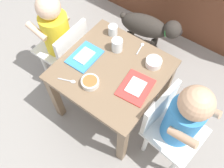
{
  "coord_description": "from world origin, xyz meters",
  "views": [
    {
      "loc": [
        0.45,
        -0.61,
        1.48
      ],
      "look_at": [
        0.0,
        0.0,
        0.29
      ],
      "focal_mm": 37.7,
      "sensor_mm": 36.0,
      "label": 1
    }
  ],
  "objects_px": {
    "seated_child_right": "(182,119)",
    "cereal_bowl_right_side": "(90,82)",
    "spoon_by_left_tray": "(141,47)",
    "water_cup_left": "(113,31)",
    "veggie_bowl_far": "(154,62)",
    "seated_child_left": "(57,33)",
    "water_cup_right": "(117,46)",
    "dog": "(149,27)",
    "dining_table": "(112,77)",
    "food_tray_left": "(85,56)",
    "food_tray_right": "(136,87)",
    "spoon_by_right_tray": "(69,81)"
  },
  "relations": [
    {
      "from": "water_cup_left",
      "to": "water_cup_right",
      "type": "distance_m",
      "value": 0.13
    },
    {
      "from": "water_cup_right",
      "to": "dining_table",
      "type": "bearing_deg",
      "value": -65.45
    },
    {
      "from": "water_cup_right",
      "to": "cereal_bowl_right_side",
      "type": "xyz_separation_m",
      "value": [
        0.03,
        -0.27,
        -0.02
      ]
    },
    {
      "from": "cereal_bowl_right_side",
      "to": "spoon_by_left_tray",
      "type": "height_order",
      "value": "cereal_bowl_right_side"
    },
    {
      "from": "dog",
      "to": "spoon_by_right_tray",
      "type": "distance_m",
      "value": 0.86
    },
    {
      "from": "water_cup_left",
      "to": "water_cup_right",
      "type": "height_order",
      "value": "water_cup_right"
    },
    {
      "from": "cereal_bowl_right_side",
      "to": "veggie_bowl_far",
      "type": "xyz_separation_m",
      "value": [
        0.2,
        0.3,
        0.0
      ]
    },
    {
      "from": "food_tray_right",
      "to": "spoon_by_right_tray",
      "type": "distance_m",
      "value": 0.35
    },
    {
      "from": "cereal_bowl_right_side",
      "to": "dog",
      "type": "bearing_deg",
      "value": 95.73
    },
    {
      "from": "water_cup_left",
      "to": "spoon_by_left_tray",
      "type": "relative_size",
      "value": 0.61
    },
    {
      "from": "seated_child_right",
      "to": "water_cup_right",
      "type": "bearing_deg",
      "value": 161.83
    },
    {
      "from": "veggie_bowl_far",
      "to": "spoon_by_left_tray",
      "type": "distance_m",
      "value": 0.14
    },
    {
      "from": "water_cup_left",
      "to": "veggie_bowl_far",
      "type": "distance_m",
      "value": 0.32
    },
    {
      "from": "dining_table",
      "to": "seated_child_left",
      "type": "distance_m",
      "value": 0.45
    },
    {
      "from": "water_cup_right",
      "to": "cereal_bowl_right_side",
      "type": "distance_m",
      "value": 0.28
    },
    {
      "from": "water_cup_right",
      "to": "seated_child_left",
      "type": "bearing_deg",
      "value": -165.74
    },
    {
      "from": "seated_child_right",
      "to": "dog",
      "type": "height_order",
      "value": "seated_child_right"
    },
    {
      "from": "seated_child_right",
      "to": "cereal_bowl_right_side",
      "type": "height_order",
      "value": "seated_child_right"
    },
    {
      "from": "food_tray_right",
      "to": "seated_child_left",
      "type": "bearing_deg",
      "value": 174.76
    },
    {
      "from": "seated_child_left",
      "to": "spoon_by_left_tray",
      "type": "relative_size",
      "value": 6.89
    },
    {
      "from": "dining_table",
      "to": "dog",
      "type": "distance_m",
      "value": 0.65
    },
    {
      "from": "dining_table",
      "to": "water_cup_right",
      "type": "relative_size",
      "value": 7.53
    },
    {
      "from": "seated_child_left",
      "to": "water_cup_right",
      "type": "bearing_deg",
      "value": 14.26
    },
    {
      "from": "spoon_by_right_tray",
      "to": "water_cup_left",
      "type": "bearing_deg",
      "value": 92.09
    },
    {
      "from": "dog",
      "to": "food_tray_left",
      "type": "bearing_deg",
      "value": -95.53
    },
    {
      "from": "dining_table",
      "to": "food_tray_right",
      "type": "relative_size",
      "value": 2.84
    },
    {
      "from": "dining_table",
      "to": "food_tray_right",
      "type": "distance_m",
      "value": 0.19
    },
    {
      "from": "dining_table",
      "to": "spoon_by_left_tray",
      "type": "distance_m",
      "value": 0.24
    },
    {
      "from": "dog",
      "to": "seated_child_left",
      "type": "bearing_deg",
      "value": -119.35
    },
    {
      "from": "seated_child_left",
      "to": "water_cup_left",
      "type": "height_order",
      "value": "seated_child_left"
    },
    {
      "from": "water_cup_left",
      "to": "veggie_bowl_far",
      "type": "height_order",
      "value": "water_cup_left"
    },
    {
      "from": "dining_table",
      "to": "food_tray_right",
      "type": "height_order",
      "value": "food_tray_right"
    },
    {
      "from": "seated_child_left",
      "to": "dog",
      "type": "distance_m",
      "value": 0.72
    },
    {
      "from": "seated_child_left",
      "to": "cereal_bowl_right_side",
      "type": "height_order",
      "value": "seated_child_left"
    },
    {
      "from": "food_tray_left",
      "to": "cereal_bowl_right_side",
      "type": "distance_m",
      "value": 0.19
    },
    {
      "from": "dining_table",
      "to": "food_tray_right",
      "type": "bearing_deg",
      "value": -8.97
    },
    {
      "from": "dining_table",
      "to": "food_tray_left",
      "type": "xyz_separation_m",
      "value": [
        -0.17,
        -0.03,
        0.08
      ]
    },
    {
      "from": "dining_table",
      "to": "dog",
      "type": "height_order",
      "value": "dining_table"
    },
    {
      "from": "seated_child_right",
      "to": "cereal_bowl_right_side",
      "type": "bearing_deg",
      "value": -166.98
    },
    {
      "from": "veggie_bowl_far",
      "to": "spoon_by_right_tray",
      "type": "distance_m",
      "value": 0.47
    },
    {
      "from": "spoon_by_left_tray",
      "to": "food_tray_right",
      "type": "bearing_deg",
      "value": -62.7
    },
    {
      "from": "dining_table",
      "to": "seated_child_right",
      "type": "xyz_separation_m",
      "value": [
        0.44,
        -0.04,
        0.07
      ]
    },
    {
      "from": "food_tray_right",
      "to": "spoon_by_right_tray",
      "type": "xyz_separation_m",
      "value": [
        -0.31,
        -0.17,
        -0.0
      ]
    },
    {
      "from": "food_tray_left",
      "to": "spoon_by_left_tray",
      "type": "distance_m",
      "value": 0.33
    },
    {
      "from": "food_tray_left",
      "to": "spoon_by_left_tray",
      "type": "xyz_separation_m",
      "value": [
        0.22,
        0.25,
        -0.0
      ]
    },
    {
      "from": "seated_child_left",
      "to": "veggie_bowl_far",
      "type": "bearing_deg",
      "value": 11.75
    },
    {
      "from": "food_tray_left",
      "to": "seated_child_left",
      "type": "bearing_deg",
      "value": 168.28
    },
    {
      "from": "food_tray_right",
      "to": "spoon_by_left_tray",
      "type": "xyz_separation_m",
      "value": [
        -0.13,
        0.25,
        -0.0
      ]
    },
    {
      "from": "water_cup_right",
      "to": "spoon_by_left_tray",
      "type": "height_order",
      "value": "water_cup_right"
    },
    {
      "from": "dog",
      "to": "food_tray_left",
      "type": "xyz_separation_m",
      "value": [
        -0.06,
        -0.65,
        0.24
      ]
    }
  ]
}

